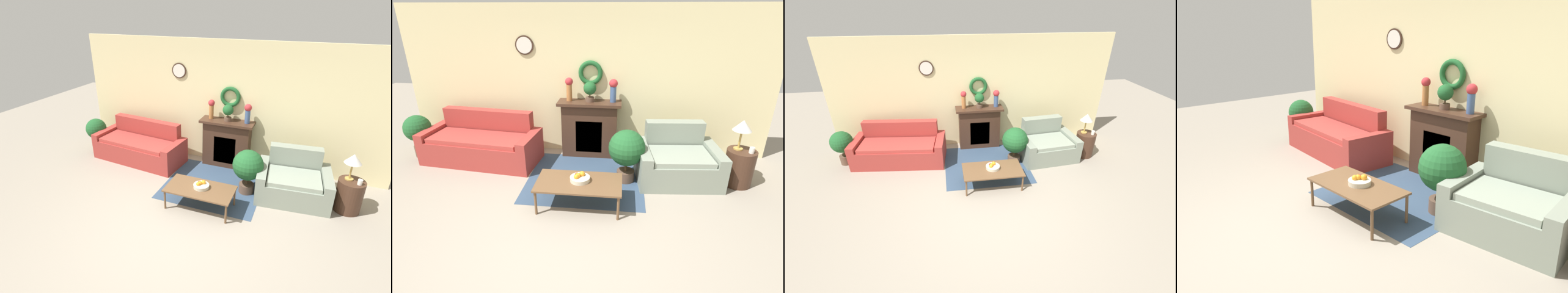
% 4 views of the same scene
% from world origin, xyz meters
% --- Properties ---
extents(ground_plane, '(16.00, 16.00, 0.00)m').
position_xyz_m(ground_plane, '(0.00, 0.00, 0.00)').
color(ground_plane, gray).
extents(floor_rug, '(1.90, 1.73, 0.01)m').
position_xyz_m(floor_rug, '(0.15, 1.58, 0.00)').
color(floor_rug, '#334760').
rests_on(floor_rug, ground_plane).
extents(wall_back, '(6.80, 0.15, 2.70)m').
position_xyz_m(wall_back, '(-0.00, 2.72, 1.35)').
color(wall_back, beige).
rests_on(wall_back, ground_plane).
extents(fireplace, '(1.15, 0.41, 1.06)m').
position_xyz_m(fireplace, '(0.11, 2.52, 0.54)').
color(fireplace, '#42281C').
rests_on(fireplace, ground_plane).
extents(couch_left, '(2.15, 1.08, 0.89)m').
position_xyz_m(couch_left, '(-1.82, 2.06, 0.31)').
color(couch_left, '#9E332D').
rests_on(couch_left, ground_plane).
extents(loveseat_right, '(1.39, 1.09, 0.88)m').
position_xyz_m(loveseat_right, '(1.63, 1.77, 0.30)').
color(loveseat_right, gray).
rests_on(loveseat_right, ground_plane).
extents(coffee_table, '(1.20, 0.63, 0.39)m').
position_xyz_m(coffee_table, '(0.15, 0.80, 0.36)').
color(coffee_table, brown).
rests_on(coffee_table, ground_plane).
extents(fruit_bowl, '(0.28, 0.28, 0.12)m').
position_xyz_m(fruit_bowl, '(0.15, 0.84, 0.43)').
color(fruit_bowl, beige).
rests_on(fruit_bowl, coffee_table).
extents(side_table_by_loveseat, '(0.45, 0.45, 0.59)m').
position_xyz_m(side_table_by_loveseat, '(2.59, 1.68, 0.30)').
color(side_table_by_loveseat, '#42281C').
rests_on(side_table_by_loveseat, ground_plane).
extents(table_lamp, '(0.28, 0.28, 0.48)m').
position_xyz_m(table_lamp, '(2.53, 1.72, 0.97)').
color(table_lamp, '#B28E42').
rests_on(table_lamp, side_table_by_loveseat).
extents(mug, '(0.08, 0.08, 0.09)m').
position_xyz_m(mug, '(2.69, 1.60, 0.64)').
color(mug, silver).
rests_on(mug, side_table_by_loveseat).
extents(vase_on_mantel_left, '(0.14, 0.14, 0.42)m').
position_xyz_m(vase_on_mantel_left, '(-0.26, 2.52, 1.31)').
color(vase_on_mantel_left, '#AD6B38').
rests_on(vase_on_mantel_left, fireplace).
extents(vase_on_mantel_right, '(0.15, 0.15, 0.41)m').
position_xyz_m(vase_on_mantel_right, '(0.53, 2.52, 1.30)').
color(vase_on_mantel_right, '#3D5684').
rests_on(vase_on_mantel_right, fireplace).
extents(potted_plant_on_mantel, '(0.23, 0.23, 0.36)m').
position_xyz_m(potted_plant_on_mantel, '(0.12, 2.50, 1.28)').
color(potted_plant_on_mantel, brown).
rests_on(potted_plant_on_mantel, fireplace).
extents(potted_plant_floor_by_couch, '(0.49, 0.49, 0.80)m').
position_xyz_m(potted_plant_floor_by_couch, '(-3.08, 2.11, 0.51)').
color(potted_plant_floor_by_couch, brown).
rests_on(potted_plant_floor_by_couch, ground_plane).
extents(potted_plant_floor_by_loveseat, '(0.58, 0.58, 0.88)m').
position_xyz_m(potted_plant_floor_by_loveseat, '(0.81, 1.59, 0.55)').
color(potted_plant_floor_by_loveseat, brown).
rests_on(potted_plant_floor_by_loveseat, ground_plane).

